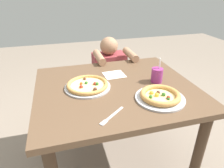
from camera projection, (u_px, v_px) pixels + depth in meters
ground_plane at (115, 161)px, 1.75m from camera, size 8.00×8.00×0.00m
dining_table at (116, 100)px, 1.46m from camera, size 1.11×0.96×0.75m
pizza_near at (160, 96)px, 1.24m from camera, size 0.31×0.31×0.05m
pizza_far at (88, 85)px, 1.37m from camera, size 0.32×0.32×0.04m
drink_cup_colored at (157, 75)px, 1.44m from camera, size 0.08×0.08×0.19m
paper_napkin at (114, 75)px, 1.57m from camera, size 0.17×0.15×0.00m
fork at (111, 116)px, 1.08m from camera, size 0.17×0.14×0.00m
diner_seated at (109, 80)px, 2.23m from camera, size 0.38×0.51×0.91m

